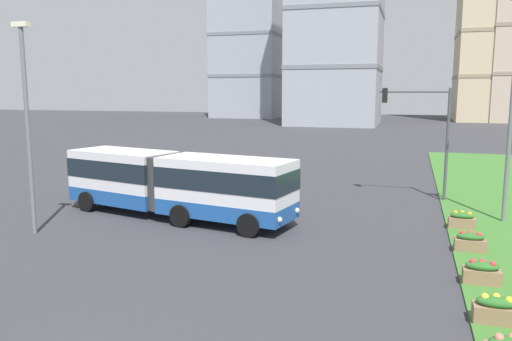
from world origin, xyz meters
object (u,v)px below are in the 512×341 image
streetlight_median (512,102)px  apartment_tower_west (252,39)px  flower_planter_2 (496,309)px  car_white_van (219,168)px  flower_planter_4 (470,241)px  articulated_bus (175,183)px  streetlight_left (27,120)px  traffic_light_far_right (425,124)px  flower_planter_5 (462,220)px  flower_planter_3 (482,272)px

streetlight_median → apartment_tower_west: apartment_tower_west is taller
flower_planter_2 → apartment_tower_west: bearing=110.8°
car_white_van → flower_planter_4: 19.25m
articulated_bus → streetlight_left: size_ratio=1.40×
streetlight_left → apartment_tower_west: 101.77m
articulated_bus → streetlight_left: 6.89m
flower_planter_2 → traffic_light_far_right: (-1.58, 15.34, 3.75)m
car_white_van → traffic_light_far_right: (13.17, -3.18, 3.42)m
traffic_light_far_right → apartment_tower_west: 95.41m
car_white_van → streetlight_median: streetlight_median is taller
articulated_bus → flower_planter_5: articulated_bus is taller
flower_planter_2 → car_white_van: bearing=128.5°
flower_planter_2 → flower_planter_3: (0.00, 2.80, 0.00)m
car_white_van → flower_planter_5: size_ratio=4.05×
flower_planter_3 → streetlight_left: (-17.21, 0.75, 4.33)m
flower_planter_3 → flower_planter_5: 6.71m
flower_planter_5 → car_white_van: bearing=148.6°
streetlight_median → apartment_tower_west: size_ratio=0.28×
flower_planter_5 → traffic_light_far_right: traffic_light_far_right is taller
traffic_light_far_right → streetlight_left: streetlight_left is taller
car_white_van → apartment_tower_west: size_ratio=0.12×
articulated_bus → flower_planter_4: articulated_bus is taller
flower_planter_3 → traffic_light_far_right: (-1.58, 12.54, 3.75)m
flower_planter_4 → traffic_light_far_right: 10.05m
streetlight_left → articulated_bus: bearing=43.9°
flower_planter_4 → car_white_van: bearing=140.0°
car_white_van → flower_planter_2: bearing=-51.5°
flower_planter_4 → articulated_bus: bearing=172.6°
apartment_tower_west → flower_planter_3: bearing=-68.7°
articulated_bus → flower_planter_4: (12.78, -1.67, -1.23)m
apartment_tower_west → streetlight_left: bearing=-77.7°
streetlight_median → apartment_tower_west: 100.35m
flower_planter_4 → flower_planter_5: bearing=90.0°
flower_planter_3 → streetlight_median: bearing=77.3°
articulated_bus → flower_planter_2: articulated_bus is taller
streetlight_left → apartment_tower_west: bearing=102.3°
car_white_van → flower_planter_3: (14.75, -15.72, -0.33)m
traffic_light_far_right → flower_planter_4: bearing=-80.2°
articulated_bus → flower_planter_2: (12.78, -7.82, -1.23)m
flower_planter_5 → streetlight_left: bearing=-160.9°
flower_planter_2 → flower_planter_3: bearing=90.0°
flower_planter_3 → flower_planter_4: size_ratio=1.00×
flower_planter_5 → streetlight_median: 5.63m
flower_planter_2 → traffic_light_far_right: 15.88m
car_white_van → streetlight_left: bearing=-99.3°
articulated_bus → flower_planter_2: 15.03m
articulated_bus → flower_planter_2: size_ratio=10.96×
car_white_van → apartment_tower_west: apartment_tower_west is taller
flower_planter_2 → flower_planter_5: (0.00, 9.51, 0.00)m
flower_planter_3 → flower_planter_5: (0.00, 6.71, 0.00)m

